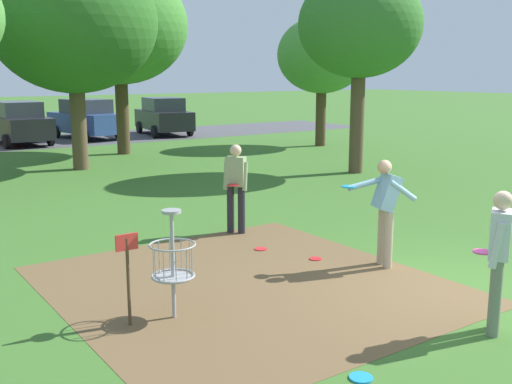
{
  "coord_description": "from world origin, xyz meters",
  "views": [
    {
      "loc": [
        -7.11,
        -4.95,
        3.02
      ],
      "look_at": [
        -1.21,
        3.51,
        1.0
      ],
      "focal_mm": 42.57,
      "sensor_mm": 36.0,
      "label": 1
    }
  ],
  "objects_px": {
    "player_foreground_watching": "(236,183)",
    "player_waiting_left": "(498,254)",
    "disc_golf_basket": "(168,261)",
    "parked_car_center_left": "(18,123)",
    "parked_car_rightmost": "(164,116)",
    "player_throwing": "(385,206)",
    "frisbee_far_left": "(316,259)",
    "frisbee_mid_grass": "(261,249)",
    "tree_near_left": "(73,22)",
    "tree_far_left": "(322,55)",
    "frisbee_far_right": "(180,272)",
    "tree_mid_left": "(119,26)",
    "frisbee_near_basket": "(361,378)",
    "tree_mid_center": "(360,26)",
    "parked_car_center_right": "(87,119)"
  },
  "relations": [
    {
      "from": "player_throwing",
      "to": "tree_mid_left",
      "type": "bearing_deg",
      "value": 82.32
    },
    {
      "from": "disc_golf_basket",
      "to": "parked_car_rightmost",
      "type": "relative_size",
      "value": 0.31
    },
    {
      "from": "parked_car_rightmost",
      "to": "player_foreground_watching",
      "type": "bearing_deg",
      "value": -112.4
    },
    {
      "from": "frisbee_near_basket",
      "to": "tree_far_left",
      "type": "bearing_deg",
      "value": 50.33
    },
    {
      "from": "player_waiting_left",
      "to": "frisbee_near_basket",
      "type": "distance_m",
      "value": 2.29
    },
    {
      "from": "player_waiting_left",
      "to": "parked_car_center_right",
      "type": "bearing_deg",
      "value": 81.35
    },
    {
      "from": "frisbee_far_left",
      "to": "parked_car_rightmost",
      "type": "distance_m",
      "value": 21.6
    },
    {
      "from": "frisbee_near_basket",
      "to": "tree_mid_center",
      "type": "relative_size",
      "value": 0.04
    },
    {
      "from": "disc_golf_basket",
      "to": "frisbee_near_basket",
      "type": "distance_m",
      "value": 2.74
    },
    {
      "from": "tree_near_left",
      "to": "player_waiting_left",
      "type": "bearing_deg",
      "value": -90.9
    },
    {
      "from": "tree_far_left",
      "to": "parked_car_center_right",
      "type": "relative_size",
      "value": 1.2
    },
    {
      "from": "frisbee_far_left",
      "to": "frisbee_far_right",
      "type": "distance_m",
      "value": 2.26
    },
    {
      "from": "frisbee_far_left",
      "to": "parked_car_center_right",
      "type": "height_order",
      "value": "parked_car_center_right"
    },
    {
      "from": "frisbee_far_right",
      "to": "frisbee_mid_grass",
      "type": "bearing_deg",
      "value": 10.09
    },
    {
      "from": "player_foreground_watching",
      "to": "parked_car_center_left",
      "type": "distance_m",
      "value": 17.84
    },
    {
      "from": "frisbee_far_left",
      "to": "tree_mid_center",
      "type": "relative_size",
      "value": 0.03
    },
    {
      "from": "player_foreground_watching",
      "to": "player_waiting_left",
      "type": "relative_size",
      "value": 1.0
    },
    {
      "from": "player_waiting_left",
      "to": "frisbee_far_right",
      "type": "relative_size",
      "value": 6.82
    },
    {
      "from": "frisbee_near_basket",
      "to": "frisbee_mid_grass",
      "type": "relative_size",
      "value": 1.09
    },
    {
      "from": "player_foreground_watching",
      "to": "tree_far_left",
      "type": "bearing_deg",
      "value": 42.87
    },
    {
      "from": "frisbee_near_basket",
      "to": "parked_car_rightmost",
      "type": "xyz_separation_m",
      "value": [
        9.54,
        23.61,
        0.91
      ]
    },
    {
      "from": "disc_golf_basket",
      "to": "parked_car_center_left",
      "type": "relative_size",
      "value": 0.33
    },
    {
      "from": "player_foreground_watching",
      "to": "tree_far_left",
      "type": "height_order",
      "value": "tree_far_left"
    },
    {
      "from": "frisbee_far_left",
      "to": "frisbee_near_basket",
      "type": "bearing_deg",
      "value": -123.84
    },
    {
      "from": "player_throwing",
      "to": "frisbee_far_left",
      "type": "xyz_separation_m",
      "value": [
        -0.67,
        0.87,
        -0.98
      ]
    },
    {
      "from": "player_throwing",
      "to": "parked_car_center_left",
      "type": "relative_size",
      "value": 0.4
    },
    {
      "from": "disc_golf_basket",
      "to": "frisbee_far_right",
      "type": "height_order",
      "value": "disc_golf_basket"
    },
    {
      "from": "frisbee_far_right",
      "to": "disc_golf_basket",
      "type": "bearing_deg",
      "value": -122.07
    },
    {
      "from": "player_throwing",
      "to": "player_waiting_left",
      "type": "bearing_deg",
      "value": -107.75
    },
    {
      "from": "disc_golf_basket",
      "to": "parked_car_center_right",
      "type": "xyz_separation_m",
      "value": [
        6.62,
        21.53,
        0.17
      ]
    },
    {
      "from": "frisbee_mid_grass",
      "to": "tree_near_left",
      "type": "relative_size",
      "value": 0.03
    },
    {
      "from": "frisbee_near_basket",
      "to": "tree_mid_center",
      "type": "bearing_deg",
      "value": 46.21
    },
    {
      "from": "frisbee_near_basket",
      "to": "tree_near_left",
      "type": "bearing_deg",
      "value": 81.22
    },
    {
      "from": "player_foreground_watching",
      "to": "tree_far_left",
      "type": "distance_m",
      "value": 14.98
    },
    {
      "from": "frisbee_mid_grass",
      "to": "parked_car_center_right",
      "type": "relative_size",
      "value": 0.05
    },
    {
      "from": "player_waiting_left",
      "to": "player_throwing",
      "type": "bearing_deg",
      "value": 72.25
    },
    {
      "from": "parked_car_rightmost",
      "to": "tree_far_left",
      "type": "bearing_deg",
      "value": -67.74
    },
    {
      "from": "player_waiting_left",
      "to": "parked_car_rightmost",
      "type": "xyz_separation_m",
      "value": [
        7.46,
        23.7,
        -0.05
      ]
    },
    {
      "from": "frisbee_near_basket",
      "to": "player_throwing",
      "type": "bearing_deg",
      "value": 40.2
    },
    {
      "from": "tree_mid_left",
      "to": "parked_car_center_left",
      "type": "bearing_deg",
      "value": 113.99
    },
    {
      "from": "tree_near_left",
      "to": "tree_far_left",
      "type": "bearing_deg",
      "value": 2.83
    },
    {
      "from": "player_throwing",
      "to": "tree_mid_left",
      "type": "relative_size",
      "value": 0.25
    },
    {
      "from": "player_waiting_left",
      "to": "tree_far_left",
      "type": "height_order",
      "value": "tree_far_left"
    },
    {
      "from": "parked_car_center_left",
      "to": "tree_mid_left",
      "type": "bearing_deg",
      "value": -66.01
    },
    {
      "from": "disc_golf_basket",
      "to": "parked_car_center_right",
      "type": "distance_m",
      "value": 22.53
    },
    {
      "from": "player_foreground_watching",
      "to": "frisbee_near_basket",
      "type": "distance_m",
      "value": 5.95
    },
    {
      "from": "parked_car_center_right",
      "to": "parked_car_rightmost",
      "type": "height_order",
      "value": "same"
    },
    {
      "from": "tree_near_left",
      "to": "parked_car_center_right",
      "type": "relative_size",
      "value": 1.52
    },
    {
      "from": "tree_far_left",
      "to": "parked_car_rightmost",
      "type": "bearing_deg",
      "value": 112.26
    },
    {
      "from": "frisbee_far_left",
      "to": "frisbee_far_right",
      "type": "height_order",
      "value": "same"
    }
  ]
}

